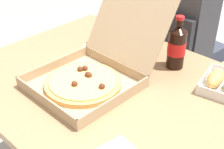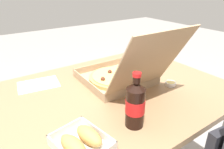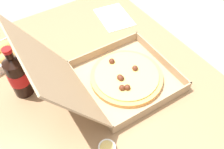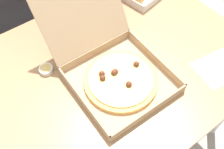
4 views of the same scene
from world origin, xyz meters
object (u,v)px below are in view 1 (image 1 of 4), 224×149
(pizza_box_open, at_px, (93,70))
(bread_side_box, at_px, (224,82))
(dipping_sauce_cup, at_px, (89,47))
(chair, at_px, (174,63))
(diner_person, at_px, (185,28))
(cola_bottle, at_px, (177,46))

(pizza_box_open, relative_size, bread_side_box, 2.53)
(pizza_box_open, distance_m, bread_side_box, 0.49)
(bread_side_box, distance_m, dipping_sauce_cup, 0.61)
(pizza_box_open, distance_m, dipping_sauce_cup, 0.27)
(pizza_box_open, xyz_separation_m, dipping_sauce_cup, (-0.21, 0.17, -0.04))
(chair, xyz_separation_m, dipping_sauce_cup, (-0.14, -0.54, 0.26))
(diner_person, bearing_deg, bread_side_box, -45.97)
(chair, height_order, pizza_box_open, pizza_box_open)
(pizza_box_open, distance_m, cola_bottle, 0.36)
(diner_person, xyz_separation_m, pizza_box_open, (0.07, -0.77, 0.10))
(bread_side_box, relative_size, cola_bottle, 0.96)
(chair, distance_m, bread_side_box, 0.68)
(pizza_box_open, relative_size, dipping_sauce_cup, 9.68)
(chair, relative_size, dipping_sauce_cup, 14.82)
(bread_side_box, bearing_deg, diner_person, 134.03)
(dipping_sauce_cup, bearing_deg, chair, 75.89)
(chair, distance_m, diner_person, 0.21)
(cola_bottle, bearing_deg, bread_side_box, -2.24)
(cola_bottle, height_order, dipping_sauce_cup, cola_bottle)
(dipping_sauce_cup, bearing_deg, cola_bottle, 20.46)
(diner_person, height_order, bread_side_box, diner_person)
(chair, height_order, diner_person, diner_person)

